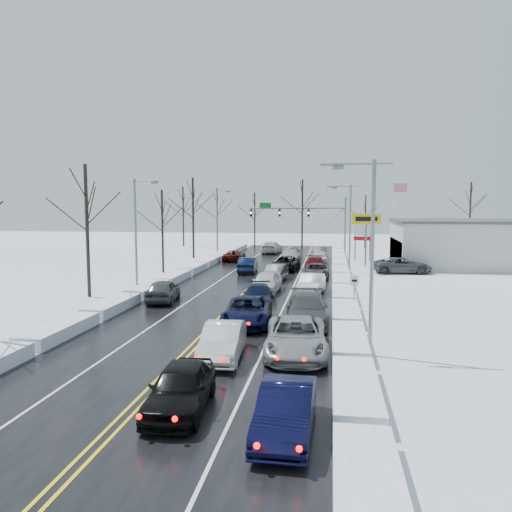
% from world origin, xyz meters
% --- Properties ---
extents(ground, '(160.00, 160.00, 0.00)m').
position_xyz_m(ground, '(0.00, 0.00, 0.00)').
color(ground, silver).
rests_on(ground, ground).
extents(road_surface, '(14.00, 84.00, 0.01)m').
position_xyz_m(road_surface, '(0.00, 2.00, 0.01)').
color(road_surface, black).
rests_on(road_surface, ground).
extents(snow_bank_left, '(1.64, 72.00, 0.69)m').
position_xyz_m(snow_bank_left, '(-7.60, 2.00, 0.00)').
color(snow_bank_left, white).
rests_on(snow_bank_left, ground).
extents(snow_bank_right, '(1.64, 72.00, 0.69)m').
position_xyz_m(snow_bank_right, '(7.60, 2.00, 0.00)').
color(snow_bank_right, white).
rests_on(snow_bank_right, ground).
extents(traffic_signal_mast, '(13.28, 0.39, 8.00)m').
position_xyz_m(traffic_signal_mast, '(3.45, 27.99, 5.48)').
color(traffic_signal_mast, slate).
rests_on(traffic_signal_mast, ground).
extents(tires_plus_sign, '(3.20, 0.34, 6.00)m').
position_xyz_m(tires_plus_sign, '(10.50, 15.99, 4.99)').
color(tires_plus_sign, slate).
rests_on(tires_plus_sign, ground).
extents(used_vehicles_sign, '(2.20, 0.22, 4.65)m').
position_xyz_m(used_vehicles_sign, '(10.50, 22.00, 3.32)').
color(used_vehicles_sign, slate).
rests_on(used_vehicles_sign, ground).
extents(speed_limit_sign, '(0.55, 0.09, 2.35)m').
position_xyz_m(speed_limit_sign, '(8.20, -8.00, 1.63)').
color(speed_limit_sign, slate).
rests_on(speed_limit_sign, ground).
extents(flagpole, '(1.87, 1.20, 10.00)m').
position_xyz_m(flagpole, '(15.17, 30.00, 5.93)').
color(flagpole, silver).
rests_on(flagpole, ground).
extents(dealership_building, '(20.40, 12.40, 5.30)m').
position_xyz_m(dealership_building, '(23.98, 18.00, 2.66)').
color(dealership_building, '#B7B7B1').
rests_on(dealership_building, ground).
extents(streetlight_se, '(3.20, 0.25, 9.00)m').
position_xyz_m(streetlight_se, '(8.30, -18.00, 5.31)').
color(streetlight_se, slate).
rests_on(streetlight_se, ground).
extents(streetlight_ne, '(3.20, 0.25, 9.00)m').
position_xyz_m(streetlight_ne, '(8.30, 10.00, 5.31)').
color(streetlight_ne, slate).
rests_on(streetlight_ne, ground).
extents(streetlight_sw, '(3.20, 0.25, 9.00)m').
position_xyz_m(streetlight_sw, '(-8.30, -4.00, 5.31)').
color(streetlight_sw, slate).
rests_on(streetlight_sw, ground).
extents(streetlight_nw, '(3.20, 0.25, 9.00)m').
position_xyz_m(streetlight_nw, '(-8.30, 24.00, 5.31)').
color(streetlight_nw, slate).
rests_on(streetlight_nw, ground).
extents(tree_left_b, '(4.00, 4.00, 10.00)m').
position_xyz_m(tree_left_b, '(-11.50, -6.00, 6.99)').
color(tree_left_b, '#2D231C').
rests_on(tree_left_b, ground).
extents(tree_left_c, '(3.40, 3.40, 8.50)m').
position_xyz_m(tree_left_c, '(-10.50, 8.00, 5.94)').
color(tree_left_c, '#2D231C').
rests_on(tree_left_c, ground).
extents(tree_left_d, '(4.20, 4.20, 10.50)m').
position_xyz_m(tree_left_d, '(-11.20, 22.00, 7.33)').
color(tree_left_d, '#2D231C').
rests_on(tree_left_d, ground).
extents(tree_left_e, '(3.80, 3.80, 9.50)m').
position_xyz_m(tree_left_e, '(-10.80, 34.00, 6.64)').
color(tree_left_e, '#2D231C').
rests_on(tree_left_e, ground).
extents(tree_far_a, '(4.00, 4.00, 10.00)m').
position_xyz_m(tree_far_a, '(-18.00, 40.00, 6.99)').
color(tree_far_a, '#2D231C').
rests_on(tree_far_a, ground).
extents(tree_far_b, '(3.60, 3.60, 9.00)m').
position_xyz_m(tree_far_b, '(-6.00, 41.00, 6.29)').
color(tree_far_b, '#2D231C').
rests_on(tree_far_b, ground).
extents(tree_far_c, '(4.40, 4.40, 11.00)m').
position_xyz_m(tree_far_c, '(2.00, 39.00, 7.68)').
color(tree_far_c, '#2D231C').
rests_on(tree_far_c, ground).
extents(tree_far_d, '(3.40, 3.40, 8.50)m').
position_xyz_m(tree_far_d, '(12.00, 40.50, 5.94)').
color(tree_far_d, '#2D231C').
rests_on(tree_far_d, ground).
extents(tree_far_e, '(4.20, 4.20, 10.50)m').
position_xyz_m(tree_far_e, '(28.00, 41.00, 7.33)').
color(tree_far_e, '#2D231C').
rests_on(tree_far_e, ground).
extents(queued_car_0, '(2.15, 4.79, 1.60)m').
position_xyz_m(queued_car_0, '(1.65, -25.27, 0.00)').
color(queued_car_0, black).
rests_on(queued_car_0, ground).
extents(queued_car_1, '(2.00, 4.94, 1.60)m').
position_xyz_m(queued_car_1, '(1.83, -19.41, 0.00)').
color(queued_car_1, white).
rests_on(queued_car_1, ground).
extents(queued_car_2, '(3.01, 5.87, 1.59)m').
position_xyz_m(queued_car_2, '(1.86, -12.86, 0.00)').
color(queued_car_2, black).
rests_on(queued_car_2, ground).
extents(queued_car_3, '(2.52, 5.07, 1.42)m').
position_xyz_m(queued_car_3, '(1.64, -7.20, 0.00)').
color(queued_car_3, black).
rests_on(queued_car_3, ground).
extents(queued_car_4, '(2.33, 5.08, 1.69)m').
position_xyz_m(queued_car_4, '(1.59, -2.19, 0.00)').
color(queued_car_4, silver).
rests_on(queued_car_4, ground).
extents(queued_car_5, '(2.02, 4.72, 1.51)m').
position_xyz_m(queued_car_5, '(1.63, 4.06, 0.00)').
color(queued_car_5, '#3F4145').
rests_on(queued_car_5, ground).
extents(queued_car_6, '(3.00, 5.63, 1.51)m').
position_xyz_m(queued_car_6, '(1.86, 11.36, 0.00)').
color(queued_car_6, black).
rests_on(queued_car_6, ground).
extents(queued_car_7, '(2.49, 5.74, 1.65)m').
position_xyz_m(queued_car_7, '(1.84, 17.42, 0.00)').
color(queued_car_7, '#ACAEB4').
rests_on(queued_car_7, ground).
extents(queued_car_8, '(2.03, 4.57, 1.53)m').
position_xyz_m(queued_car_8, '(1.84, 23.17, 0.00)').
color(queued_car_8, black).
rests_on(queued_car_8, ground).
extents(queued_car_9, '(1.71, 4.68, 1.53)m').
position_xyz_m(queued_car_9, '(5.37, -26.53, 0.00)').
color(queued_car_9, black).
rests_on(queued_car_9, ground).
extents(queued_car_10, '(3.21, 6.26, 1.69)m').
position_xyz_m(queued_car_10, '(5.08, -18.35, 0.00)').
color(queued_car_10, '#929599').
rests_on(queued_car_10, ground).
extents(queued_car_11, '(2.78, 6.07, 1.72)m').
position_xyz_m(queued_car_11, '(5.29, -12.20, 0.00)').
color(queued_car_11, '#3D3F42').
rests_on(queued_car_11, ground).
extents(queued_car_12, '(2.15, 4.44, 1.46)m').
position_xyz_m(queued_car_12, '(5.07, -7.99, 0.00)').
color(queued_car_12, '#93959B').
rests_on(queued_car_12, ground).
extents(queued_car_13, '(2.19, 5.02, 1.61)m').
position_xyz_m(queued_car_13, '(5.16, -2.44, 0.00)').
color(queued_car_13, '#9A9CA1').
rests_on(queued_car_13, ground).
extents(queued_car_14, '(2.41, 5.04, 1.39)m').
position_xyz_m(queued_car_14, '(5.30, 6.43, 0.00)').
color(queued_car_14, '#3B3D3F').
rests_on(queued_car_14, ground).
extents(queued_car_15, '(2.46, 5.54, 1.58)m').
position_xyz_m(queued_car_15, '(5.06, 10.31, 0.00)').
color(queued_car_15, '#480910').
rests_on(queued_car_15, ground).
extents(queued_car_16, '(2.41, 4.93, 1.62)m').
position_xyz_m(queued_car_16, '(5.25, 17.97, 0.00)').
color(queued_car_16, silver).
rests_on(queued_car_16, ground).
extents(queued_car_17, '(1.96, 5.10, 1.66)m').
position_xyz_m(queued_car_17, '(5.27, 22.71, 0.00)').
color(queued_car_17, '#3A3D3F').
rests_on(queued_car_17, ground).
extents(oncoming_car_0, '(1.99, 4.97, 1.61)m').
position_xyz_m(oncoming_car_0, '(-1.80, 9.13, 0.00)').
color(oncoming_car_0, black).
rests_on(oncoming_car_0, ground).
extents(oncoming_car_1, '(2.43, 5.05, 1.39)m').
position_xyz_m(oncoming_car_1, '(-5.23, 19.31, 0.00)').
color(oncoming_car_1, '#440A09').
rests_on(oncoming_car_1, ground).
extents(oncoming_car_2, '(2.73, 5.97, 1.69)m').
position_xyz_m(oncoming_car_2, '(-1.84, 30.03, 0.00)').
color(oncoming_car_2, silver).
rests_on(oncoming_car_2, ground).
extents(oncoming_car_3, '(2.56, 5.01, 1.63)m').
position_xyz_m(oncoming_car_3, '(-5.32, -6.94, 0.00)').
color(oncoming_car_3, '#3F4244').
rests_on(oncoming_car_3, ground).
extents(parked_car_0, '(6.03, 3.17, 1.62)m').
position_xyz_m(parked_car_0, '(13.87, 11.10, 0.00)').
color(parked_car_0, '#44474A').
rests_on(parked_car_0, ground).
extents(parked_car_1, '(2.28, 5.19, 1.48)m').
position_xyz_m(parked_car_1, '(17.10, 17.46, 0.00)').
color(parked_car_1, '#414447').
rests_on(parked_car_1, ground).
extents(parked_car_2, '(1.92, 4.46, 1.50)m').
position_xyz_m(parked_car_2, '(14.86, 21.61, 0.00)').
color(parked_car_2, black).
rests_on(parked_car_2, ground).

